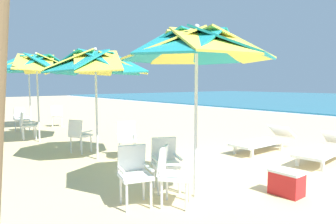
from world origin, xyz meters
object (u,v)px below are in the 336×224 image
at_px(plastic_chair_0, 134,171).
at_px(plastic_chair_6, 21,118).
at_px(plastic_chair_3, 127,137).
at_px(sun_lounger_1, 264,140).
at_px(sun_lounger_0, 325,149).
at_px(plastic_chair_7, 57,115).
at_px(plastic_chair_4, 79,134).
at_px(beach_umbrella_2, 37,65).
at_px(plastic_chair_1, 165,160).
at_px(beach_umbrella_1, 96,63).
at_px(beach_umbrella_0, 197,47).
at_px(beach_umbrella_3, 29,66).
at_px(cooler_box, 287,182).
at_px(plastic_chair_2, 172,172).
at_px(plastic_chair_5, 26,124).

xyz_separation_m(plastic_chair_0, plastic_chair_6, (-8.49, 0.56, 0.00)).
xyz_separation_m(plastic_chair_3, sun_lounger_1, (1.67, 3.14, -0.22)).
bearing_deg(sun_lounger_0, plastic_chair_7, -163.90).
bearing_deg(plastic_chair_7, sun_lounger_1, 17.94).
bearing_deg(sun_lounger_0, plastic_chair_4, -137.64).
xyz_separation_m(plastic_chair_4, beach_umbrella_2, (-2.17, -0.33, 1.83)).
height_order(plastic_chair_1, beach_umbrella_1, beach_umbrella_1).
bearing_deg(beach_umbrella_1, plastic_chair_4, -176.40).
distance_m(beach_umbrella_0, beach_umbrella_3, 9.40).
xyz_separation_m(beach_umbrella_1, cooler_box, (4.01, 1.28, -2.02)).
relative_size(plastic_chair_0, sun_lounger_0, 0.40).
bearing_deg(plastic_chair_4, plastic_chair_2, -4.76).
bearing_deg(plastic_chair_4, sun_lounger_1, 53.08).
bearing_deg(plastic_chair_2, plastic_chair_3, 160.43).
xyz_separation_m(plastic_chair_4, beach_umbrella_3, (-5.36, 0.30, 1.96)).
height_order(plastic_chair_5, beach_umbrella_3, beach_umbrella_3).
height_order(beach_umbrella_2, sun_lounger_1, beach_umbrella_2).
xyz_separation_m(plastic_chair_1, beach_umbrella_1, (-2.58, 0.04, 1.72)).
bearing_deg(plastic_chair_7, plastic_chair_3, -5.13).
xyz_separation_m(plastic_chair_0, plastic_chair_1, (-0.21, 0.76, 0.00)).
bearing_deg(sun_lounger_0, beach_umbrella_1, -131.41).
relative_size(plastic_chair_2, cooler_box, 1.73).
height_order(plastic_chair_1, sun_lounger_1, plastic_chair_1).
xyz_separation_m(plastic_chair_0, plastic_chair_4, (-3.69, 0.74, 0.00)).
distance_m(beach_umbrella_0, beach_umbrella_2, 6.23).
bearing_deg(plastic_chair_2, beach_umbrella_0, 91.79).
xyz_separation_m(beach_umbrella_0, plastic_chair_0, (-0.35, -0.91, -1.82)).
bearing_deg(plastic_chair_0, plastic_chair_7, 167.26).
bearing_deg(plastic_chair_1, plastic_chair_5, -175.08).
distance_m(plastic_chair_3, beach_umbrella_2, 3.96).
relative_size(beach_umbrella_2, cooler_box, 5.38).
bearing_deg(beach_umbrella_0, plastic_chair_1, -164.81).
xyz_separation_m(plastic_chair_3, plastic_chair_6, (-6.00, -0.86, 0.00)).
height_order(beach_umbrella_2, sun_lounger_0, beach_umbrella_2).
bearing_deg(plastic_chair_3, beach_umbrella_1, -115.38).
height_order(beach_umbrella_1, plastic_chair_3, beach_umbrella_1).
bearing_deg(beach_umbrella_1, sun_lounger_0, 48.59).
relative_size(plastic_chair_5, plastic_chair_6, 1.00).
bearing_deg(plastic_chair_3, plastic_chair_5, -163.20).
bearing_deg(cooler_box, plastic_chair_2, -117.12).
relative_size(plastic_chair_3, plastic_chair_5, 1.00).
bearing_deg(cooler_box, sun_lounger_0, 101.90).
bearing_deg(beach_umbrella_2, beach_umbrella_1, 7.13).
bearing_deg(plastic_chair_4, cooler_box, 15.20).
height_order(sun_lounger_1, cooler_box, sun_lounger_1).
distance_m(beach_umbrella_0, plastic_chair_1, 1.91).
bearing_deg(beach_umbrella_2, plastic_chair_1, 3.45).
height_order(beach_umbrella_1, beach_umbrella_3, beach_umbrella_3).
xyz_separation_m(beach_umbrella_2, plastic_chair_7, (-2.92, 1.57, -1.83)).
xyz_separation_m(plastic_chair_5, sun_lounger_1, (5.67, 4.35, -0.22)).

